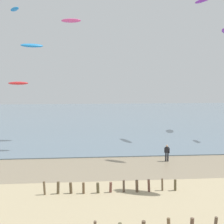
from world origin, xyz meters
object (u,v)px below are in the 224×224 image
object	(u,v)px
kite_aloft_3	(32,46)
kite_aloft_5	(203,0)
kite_aloft_7	(15,9)
kite_aloft_2	(71,21)
person_mid_beach	(167,152)
kite_aloft_6	(18,83)

from	to	relation	value
kite_aloft_3	kite_aloft_5	distance (m)	26.86
kite_aloft_3	kite_aloft_7	size ratio (longest dim) A/B	1.14
kite_aloft_7	kite_aloft_3	bearing A→B (deg)	18.29
kite_aloft_2	kite_aloft_5	world-z (taller)	kite_aloft_5
person_mid_beach	kite_aloft_6	xyz separation A→B (m)	(-15.21, 2.75, 7.01)
kite_aloft_6	kite_aloft_7	world-z (taller)	kite_aloft_7
kite_aloft_5	kite_aloft_6	world-z (taller)	kite_aloft_5
person_mid_beach	kite_aloft_7	size ratio (longest dim) A/B	0.54
kite_aloft_6	kite_aloft_7	size ratio (longest dim) A/B	0.65
kite_aloft_5	kite_aloft_7	size ratio (longest dim) A/B	1.00
person_mid_beach	kite_aloft_6	distance (m)	16.97
person_mid_beach	kite_aloft_3	bearing A→B (deg)	128.73
kite_aloft_2	kite_aloft_5	distance (m)	18.30
person_mid_beach	kite_aloft_5	size ratio (longest dim) A/B	0.54
kite_aloft_3	kite_aloft_5	xyz separation A→B (m)	(24.36, -10.11, 5.08)
person_mid_beach	kite_aloft_5	world-z (taller)	kite_aloft_5
kite_aloft_2	kite_aloft_3	world-z (taller)	kite_aloft_2
kite_aloft_7	person_mid_beach	bearing A→B (deg)	10.20
kite_aloft_3	kite_aloft_6	world-z (taller)	kite_aloft_3
kite_aloft_3	kite_aloft_5	bearing A→B (deg)	140.37
kite_aloft_6	kite_aloft_7	distance (m)	24.80
kite_aloft_3	kite_aloft_7	bearing A→B (deg)	-58.99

